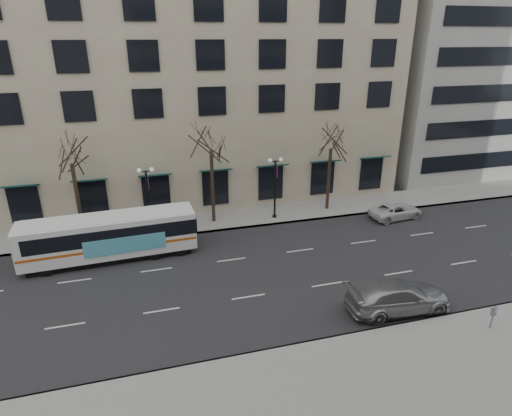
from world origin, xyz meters
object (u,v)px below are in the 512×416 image
object	(u,v)px
lamp_post_left	(148,197)
lamp_post_right	(275,185)
city_bus	(111,236)
white_pickup	(396,211)
tree_far_left	(69,151)
tree_far_right	(332,137)
silver_car	(398,297)
pay_station	(493,313)
tree_far_mid	(211,139)

from	to	relation	value
lamp_post_left	lamp_post_right	xyz separation A→B (m)	(10.00, 0.00, 0.00)
city_bus	white_pickup	size ratio (longest dim) A/B	2.56
tree_far_left	tree_far_right	distance (m)	20.00
lamp_post_left	silver_car	bearing A→B (deg)	-47.75
city_bus	pay_station	distance (m)	23.24
tree_far_mid	silver_car	bearing A→B (deg)	-62.20
lamp_post_left	pay_station	bearing A→B (deg)	-45.93
tree_far_mid	pay_station	bearing A→B (deg)	-57.06
tree_far_left	tree_far_right	world-z (taller)	tree_far_left
tree_far_left	silver_car	xyz separation A→B (m)	(17.66, -14.53, -5.85)
lamp_post_left	city_bus	bearing A→B (deg)	-128.27
tree_far_right	lamp_post_right	xyz separation A→B (m)	(-4.99, -0.60, -3.48)
silver_car	pay_station	distance (m)	4.64
tree_far_left	lamp_post_left	world-z (taller)	tree_far_left
pay_station	tree_far_mid	bearing A→B (deg)	105.89
city_bus	white_pickup	world-z (taller)	city_bus
lamp_post_right	lamp_post_left	bearing A→B (deg)	180.00
tree_far_right	silver_car	distance (m)	15.74
pay_station	tree_far_left	bearing A→B (deg)	123.66
city_bus	silver_car	size ratio (longest dim) A/B	1.97
tree_far_left	pay_station	world-z (taller)	tree_far_left
tree_far_left	pay_station	distance (m)	28.08
silver_car	lamp_post_left	bearing A→B (deg)	45.01
tree_far_left	white_pickup	size ratio (longest dim) A/B	1.85
tree_far_mid	silver_car	world-z (taller)	tree_far_mid
tree_far_mid	pay_station	world-z (taller)	tree_far_mid
city_bus	lamp_post_right	bearing A→B (deg)	12.35
white_pickup	pay_station	bearing A→B (deg)	159.93
silver_car	white_pickup	size ratio (longest dim) A/B	1.30
tree_far_left	silver_car	bearing A→B (deg)	-39.44
tree_far_left	silver_car	size ratio (longest dim) A/B	1.43
lamp_post_right	pay_station	world-z (taller)	lamp_post_right
tree_far_left	city_bus	distance (m)	6.84
tree_far_right	white_pickup	world-z (taller)	tree_far_right
tree_far_mid	silver_car	size ratio (longest dim) A/B	1.46
tree_far_mid	white_pickup	bearing A→B (deg)	-12.04
lamp_post_left	lamp_post_right	distance (m)	10.00
tree_far_left	silver_car	world-z (taller)	tree_far_left
tree_far_right	silver_car	xyz separation A→B (m)	(-2.34, -14.53, -5.57)
lamp_post_left	pay_station	world-z (taller)	lamp_post_left
city_bus	silver_car	distance (m)	18.62
lamp_post_left	lamp_post_right	size ratio (longest dim) A/B	1.00
tree_far_left	lamp_post_right	bearing A→B (deg)	-2.29
lamp_post_left	pay_station	distance (m)	23.48
tree_far_left	lamp_post_right	distance (m)	15.48
tree_far_mid	tree_far_right	world-z (taller)	tree_far_mid
white_pickup	lamp_post_left	bearing A→B (deg)	76.32
tree_far_left	tree_far_mid	distance (m)	10.00
tree_far_mid	city_bus	distance (m)	10.16
lamp_post_right	silver_car	xyz separation A→B (m)	(2.65, -13.93, -2.09)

